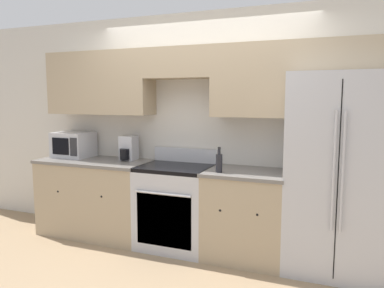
{
  "coord_description": "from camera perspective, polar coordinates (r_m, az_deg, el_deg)",
  "views": [
    {
      "loc": [
        1.47,
        -3.35,
        1.65
      ],
      "look_at": [
        -0.0,
        0.31,
        1.16
      ],
      "focal_mm": 35.0,
      "sensor_mm": 36.0,
      "label": 1
    }
  ],
  "objects": [
    {
      "name": "microwave",
      "position": [
        4.91,
        -17.6,
        -0.08
      ],
      "size": [
        0.44,
        0.39,
        0.31
      ],
      "color": "#B7B7BC",
      "rests_on": "lower_cabinets_left"
    },
    {
      "name": "wall_back",
      "position": [
        4.2,
        1.51,
        5.23
      ],
      "size": [
        8.0,
        0.39,
        2.6
      ],
      "color": "beige",
      "rests_on": "ground_plane"
    },
    {
      "name": "electric_kettle",
      "position": [
        4.51,
        -9.72,
        -0.74
      ],
      "size": [
        0.18,
        0.23,
        0.29
      ],
      "color": "#B7B7BC",
      "rests_on": "lower_cabinets_left"
    },
    {
      "name": "refrigerator",
      "position": [
        3.76,
        21.39,
        -4.33
      ],
      "size": [
        0.92,
        0.72,
        1.88
      ],
      "color": "#B7B7BC",
      "rests_on": "ground_plane"
    },
    {
      "name": "ground_plane",
      "position": [
        4.01,
        -1.73,
        -17.25
      ],
      "size": [
        12.0,
        12.0,
        0.0
      ],
      "primitive_type": "plane",
      "color": "#937A5B"
    },
    {
      "name": "lower_cabinets_right",
      "position": [
        3.95,
        8.21,
        -10.62
      ],
      "size": [
        0.83,
        0.64,
        0.91
      ],
      "color": "tan",
      "rests_on": "ground_plane"
    },
    {
      "name": "oven_range",
      "position": [
        4.19,
        -2.49,
        -9.43
      ],
      "size": [
        0.78,
        0.65,
        1.07
      ],
      "color": "#B7B7BC",
      "rests_on": "ground_plane"
    },
    {
      "name": "lower_cabinets_left",
      "position": [
        4.72,
        -14.41,
        -7.84
      ],
      "size": [
        1.36,
        0.64,
        0.91
      ],
      "color": "tan",
      "rests_on": "ground_plane"
    },
    {
      "name": "bottle",
      "position": [
        3.73,
        4.15,
        -2.81
      ],
      "size": [
        0.06,
        0.06,
        0.25
      ],
      "color": "black",
      "rests_on": "lower_cabinets_right"
    }
  ]
}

